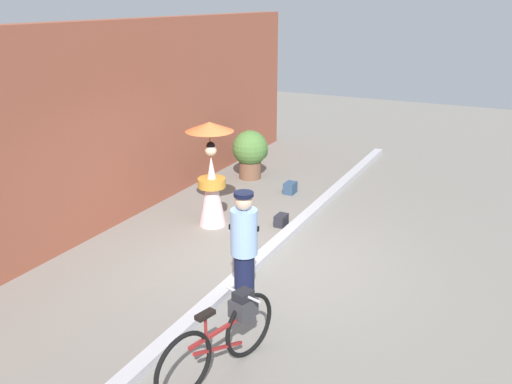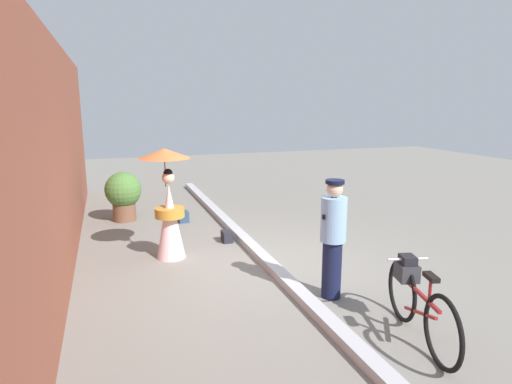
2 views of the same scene
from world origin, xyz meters
The scene contains 9 objects.
ground_plane centered at (0.00, 0.00, 0.00)m, with size 30.00×30.00×0.00m, color gray.
building_wall centered at (0.00, 3.13, 1.74)m, with size 14.00×0.40×3.49m, color brown.
sidewalk_curb centered at (0.00, 0.00, 0.06)m, with size 14.00×0.20×0.12m, color #B2B2B7.
bicycle_near_officer centered at (-2.49, -0.81, 0.45)m, with size 1.68×0.57×0.85m.
person_officer centered at (-1.28, -0.41, 0.85)m, with size 0.34×0.38×1.61m.
person_with_parasol centered at (0.97, 1.42, 0.95)m, with size 0.83×0.83×1.85m.
potted_plant_by_door centered at (3.67, 2.03, 0.61)m, with size 0.80×0.78×1.09m.
backpack_on_pavement centered at (1.46, 0.29, 0.11)m, with size 0.28×0.18×0.21m.
backpack_spare centered at (3.11, 0.83, 0.12)m, with size 0.29×0.21×0.23m.
Camera 1 is at (-6.76, -3.34, 3.82)m, focal length 38.36 mm.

